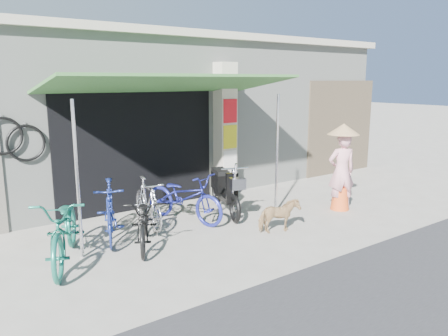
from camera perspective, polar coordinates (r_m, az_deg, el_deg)
ground at (r=7.80m, az=5.54°, el=-8.24°), size 80.00×80.00×0.00m
bicycle_shop at (r=11.69m, az=-11.06°, el=7.38°), size 12.30×5.30×3.66m
shop_pillar at (r=9.86m, az=0.07°, el=4.91°), size 0.42×0.44×3.00m
awning at (r=8.16m, az=-6.71°, el=10.62°), size 4.60×1.88×2.72m
neighbour_right at (r=12.83m, az=14.98°, el=5.15°), size 2.60×0.06×2.60m
bike_teal at (r=6.73m, az=-20.01°, el=-7.49°), size 1.42×2.08×1.03m
bike_blue at (r=7.50m, az=-14.66°, el=-5.43°), size 1.03×1.69×0.98m
bike_black at (r=7.08m, az=-10.31°, el=-6.89°), size 1.22×1.66×0.83m
bike_silver at (r=8.06m, az=-9.93°, el=-4.43°), size 0.61×1.51×0.88m
bike_navy at (r=8.22m, az=-5.22°, el=-3.80°), size 1.18×1.88×0.93m
street_dog at (r=7.68m, az=7.18°, el=-6.24°), size 0.77×0.49×0.60m
moped at (r=8.73m, az=0.07°, el=-2.78°), size 0.81×1.79×1.05m
nun at (r=9.15m, az=15.12°, el=0.04°), size 0.68×0.64×1.77m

